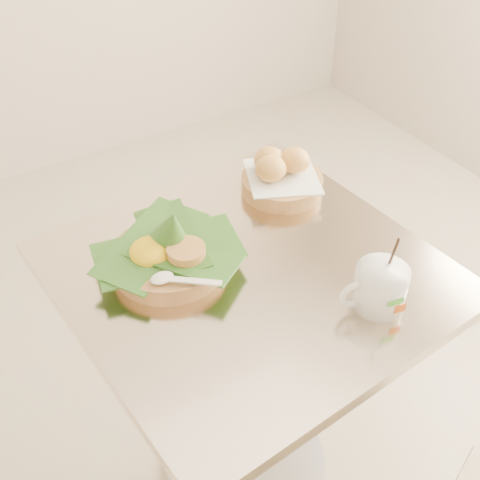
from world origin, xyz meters
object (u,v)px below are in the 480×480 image
rice_basket (168,251)px  bread_basket (281,176)px  cafe_table (248,340)px  coffee_mug (379,287)px

rice_basket → bread_basket: 0.35m
rice_basket → bread_basket: rice_basket is taller
cafe_table → bread_basket: bread_basket is taller
cafe_table → rice_basket: rice_basket is taller
coffee_mug → rice_basket: bearing=134.0°
cafe_table → rice_basket: 0.30m
cafe_table → rice_basket: bearing=146.7°
rice_basket → coffee_mug: coffee_mug is taller
cafe_table → rice_basket: (-0.13, 0.09, 0.26)m
cafe_table → coffee_mug: (0.15, -0.21, 0.27)m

